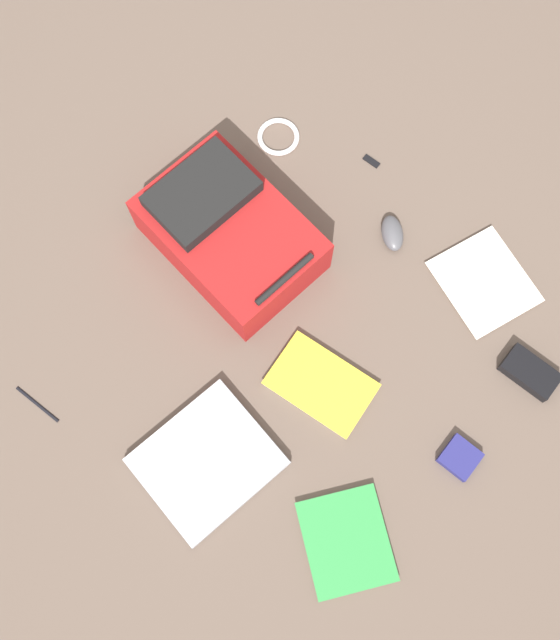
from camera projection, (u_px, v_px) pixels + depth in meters
The scene contains 12 objects.
ground_plane at pixel (280, 335), 1.84m from camera, with size 3.89×3.89×0.00m, color brown.
backpack at pixel (229, 232), 1.84m from camera, with size 0.35×0.47×0.19m.
laptop at pixel (207, 461), 1.74m from camera, with size 0.34×0.31×0.03m.
book_comic at pixel (321, 385), 1.80m from camera, with size 0.19×0.27×0.02m.
book_blue at pixel (484, 282), 1.88m from camera, with size 0.28×0.30×0.01m.
book_manual at pixel (346, 541), 1.69m from camera, with size 0.29×0.30×0.02m.
computer_mouse at pixel (392, 233), 1.90m from camera, with size 0.06×0.10×0.04m, color #4C4C51.
cable_coil at pixel (278, 137), 2.00m from camera, with size 0.12×0.12×0.01m, color silver.
power_brick at pixel (530, 372), 1.80m from camera, with size 0.08×0.14×0.03m, color black.
pen_black at pixel (37, 404), 1.79m from camera, with size 0.01×0.01×0.14m, color black.
earbud_pouch at pixel (460, 458), 1.74m from camera, with size 0.08×0.08×0.03m, color navy.
usb_stick at pixel (372, 161), 1.98m from camera, with size 0.02×0.05×0.01m, color black.
Camera 1 is at (0.37, 0.32, 1.78)m, focal length 40.43 mm.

